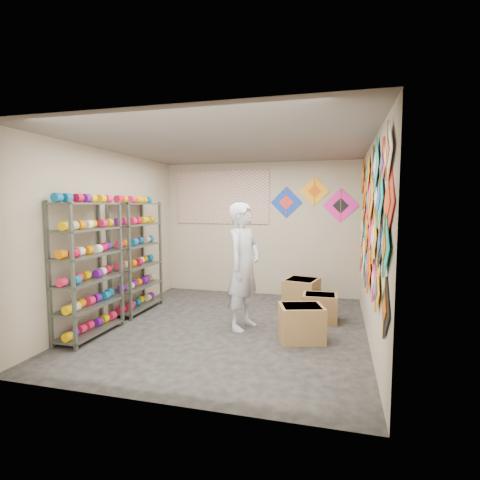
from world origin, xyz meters
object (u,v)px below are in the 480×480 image
(shopkeeper, at_px, (244,266))
(carton_b, at_px, (320,308))
(carton_a, at_px, (301,323))
(carton_c, at_px, (301,293))
(shelf_rack_front, at_px, (88,269))
(shelf_rack_back, at_px, (137,257))

(shopkeeper, height_order, carton_b, shopkeeper)
(carton_a, distance_m, carton_c, 1.63)
(shelf_rack_front, distance_m, carton_a, 3.03)
(shopkeeper, bearing_deg, carton_c, -12.96)
(carton_a, xyz_separation_m, carton_c, (-0.15, 1.63, 0.02))
(shelf_rack_back, relative_size, shopkeeper, 1.01)
(shelf_rack_front, distance_m, carton_c, 3.59)
(shopkeeper, distance_m, carton_a, 1.16)
(shelf_rack_back, bearing_deg, shelf_rack_front, -90.00)
(carton_a, bearing_deg, carton_c, 78.52)
(shopkeeper, bearing_deg, carton_b, -43.91)
(shopkeeper, bearing_deg, carton_a, -92.83)
(carton_c, bearing_deg, carton_a, -72.59)
(shelf_rack_back, xyz_separation_m, carton_b, (3.09, 0.22, -0.73))
(shelf_rack_front, distance_m, shopkeeper, 2.19)
(shelf_rack_front, distance_m, carton_b, 3.52)
(shelf_rack_back, height_order, shopkeeper, shelf_rack_back)
(shelf_rack_front, relative_size, carton_b, 3.58)
(carton_c, bearing_deg, shelf_rack_back, -149.60)
(carton_b, bearing_deg, carton_c, 115.00)
(shelf_rack_front, relative_size, carton_a, 3.27)
(shelf_rack_back, bearing_deg, carton_c, 18.39)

